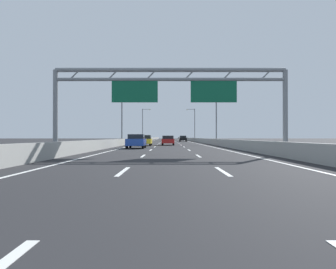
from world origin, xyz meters
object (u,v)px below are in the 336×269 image
object	(u,v)px
streetlamp_left_mid	(125,111)
yellow_car	(147,140)
streetlamp_left_far	(145,123)
streetlamp_right_far	(195,123)
blue_car	(138,141)
sign_gantry	(173,88)
orange_car	(171,139)
red_car	(169,140)
streetlamp_right_mid	(216,111)
black_car	(184,139)

from	to	relation	value
streetlamp_left_mid	yellow_car	distance (m)	9.42
streetlamp_left_far	streetlamp_right_far	bearing A→B (deg)	0.00
streetlamp_right_far	blue_car	size ratio (longest dim) A/B	2.31
sign_gantry	orange_car	size ratio (longest dim) A/B	3.97
yellow_car	blue_car	bearing A→B (deg)	-91.40
sign_gantry	streetlamp_left_mid	size ratio (longest dim) A/B	1.83
yellow_car	blue_car	xyz separation A→B (m)	(-0.24, -9.88, 0.03)
streetlamp_right_far	sign_gantry	bearing A→B (deg)	-96.14
blue_car	yellow_car	bearing A→B (deg)	88.60
sign_gantry	blue_car	size ratio (longest dim) A/B	4.23
orange_car	streetlamp_left_far	bearing A→B (deg)	136.35
red_car	streetlamp_left_mid	bearing A→B (deg)	149.40
streetlamp_right_mid	blue_car	xyz separation A→B (m)	(-11.08, -16.99, -4.62)
streetlamp_left_far	blue_car	size ratio (longest dim) A/B	2.31
red_car	yellow_car	bearing A→B (deg)	-138.79
sign_gantry	yellow_car	distance (m)	21.32
sign_gantry	streetlamp_left_far	world-z (taller)	streetlamp_left_far
streetlamp_left_mid	yellow_car	size ratio (longest dim) A/B	2.27
sign_gantry	black_car	bearing A→B (deg)	86.39
streetlamp_right_far	blue_car	distance (m)	59.24
sign_gantry	streetlamp_left_mid	xyz separation A→B (m)	(-7.53, 27.74, 0.55)
yellow_car	blue_car	size ratio (longest dim) A/B	1.02
streetlamp_left_mid	streetlamp_right_mid	xyz separation A→B (m)	(14.93, 0.00, 0.00)
yellow_car	black_car	size ratio (longest dim) A/B	0.92
blue_car	streetlamp_left_far	bearing A→B (deg)	93.80
sign_gantry	streetlamp_right_mid	distance (m)	28.72
streetlamp_left_mid	red_car	size ratio (longest dim) A/B	2.12
orange_car	red_car	distance (m)	38.11
sign_gantry	blue_car	xyz separation A→B (m)	(-3.68, 10.76, -4.07)
yellow_car	orange_car	bearing A→B (deg)	85.13
streetlamp_left_far	streetlamp_right_far	distance (m)	14.93
streetlamp_right_mid	black_car	size ratio (longest dim) A/B	2.08
orange_car	streetlamp_right_far	bearing A→B (deg)	44.49
streetlamp_right_mid	orange_car	distance (m)	34.91
red_car	black_car	bearing A→B (deg)	83.52
streetlamp_right_mid	streetlamp_right_far	xyz separation A→B (m)	(0.00, 41.03, 0.00)
yellow_car	blue_car	world-z (taller)	blue_car
streetlamp_left_far	blue_car	xyz separation A→B (m)	(3.85, -58.01, -4.62)
sign_gantry	streetlamp_left_mid	distance (m)	28.75
blue_car	orange_car	bearing A→B (deg)	85.81
blue_car	streetlamp_right_far	bearing A→B (deg)	79.19
streetlamp_right_mid	blue_car	bearing A→B (deg)	-123.12
red_car	sign_gantry	bearing A→B (deg)	-89.41
streetlamp_left_far	black_car	xyz separation A→B (m)	(11.15, -11.29, -4.63)
black_car	blue_car	size ratio (longest dim) A/B	1.11
orange_car	blue_car	size ratio (longest dim) A/B	1.06
streetlamp_right_mid	black_car	bearing A→B (deg)	97.24
black_car	blue_car	world-z (taller)	blue_car
orange_car	yellow_car	size ratio (longest dim) A/B	1.04
streetlamp_right_mid	yellow_car	xyz separation A→B (m)	(-10.84, -7.11, -4.65)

